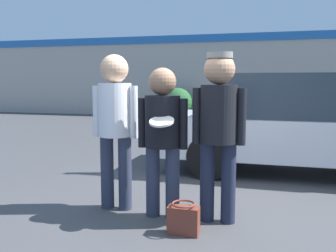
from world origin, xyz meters
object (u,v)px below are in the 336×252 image
(person_middle_with_frisbee, at_px, (163,130))
(person_right, at_px, (219,121))
(person_left, at_px, (115,117))
(parked_car_near, at_px, (307,124))
(shrub, at_px, (177,103))
(handbag, at_px, (183,219))

(person_middle_with_frisbee, distance_m, person_right, 0.60)
(person_left, distance_m, parked_car_near, 3.28)
(person_left, bearing_deg, parked_car_near, 46.79)
(person_middle_with_frisbee, relative_size, parked_car_near, 0.34)
(parked_car_near, bearing_deg, shrub, 117.37)
(person_left, distance_m, handbag, 1.39)
(person_right, xyz_separation_m, shrub, (-3.06, 10.43, -0.46))
(person_right, height_order, parked_car_near, person_right)
(person_left, relative_size, person_middle_with_frisbee, 1.10)
(person_left, height_order, person_middle_with_frisbee, person_left)
(shrub, height_order, handbag, shrub)
(person_left, distance_m, shrub, 10.51)
(person_middle_with_frisbee, xyz_separation_m, person_right, (0.59, 0.02, 0.11))
(person_middle_with_frisbee, bearing_deg, person_right, 1.98)
(person_middle_with_frisbee, height_order, handbag, person_middle_with_frisbee)
(person_left, relative_size, parked_car_near, 0.38)
(person_right, distance_m, parked_car_near, 2.71)
(person_right, bearing_deg, person_left, 175.26)
(person_left, bearing_deg, shrub, 100.32)
(parked_car_near, height_order, handbag, parked_car_near)
(person_left, height_order, person_right, person_left)
(person_right, relative_size, handbag, 5.62)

